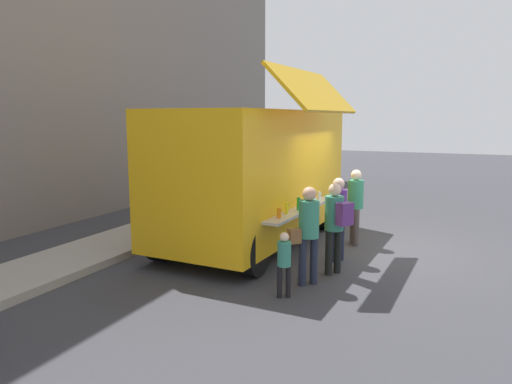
{
  "coord_description": "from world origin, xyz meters",
  "views": [
    {
      "loc": [
        -9.94,
        -1.72,
        2.81
      ],
      "look_at": [
        -1.33,
        2.16,
        1.3
      ],
      "focal_mm": 32.92,
      "sensor_mm": 36.0,
      "label": 1
    }
  ],
  "objects_px": {
    "trash_bin": "(238,192)",
    "customer_front_ordering": "(338,212)",
    "customer_extra_browsing": "(355,200)",
    "food_truck_main": "(255,172)",
    "child_near_queue": "(284,259)",
    "customer_rear_waiting": "(308,227)",
    "customer_mid_with_backpack": "(336,219)"
  },
  "relations": [
    {
      "from": "food_truck_main",
      "to": "child_near_queue",
      "type": "height_order",
      "value": "food_truck_main"
    },
    {
      "from": "customer_front_ordering",
      "to": "child_near_queue",
      "type": "distance_m",
      "value": 2.28
    },
    {
      "from": "customer_extra_browsing",
      "to": "food_truck_main",
      "type": "bearing_deg",
      "value": -10.66
    },
    {
      "from": "customer_rear_waiting",
      "to": "customer_front_ordering",
      "type": "bearing_deg",
      "value": -52.59
    },
    {
      "from": "customer_rear_waiting",
      "to": "customer_extra_browsing",
      "type": "height_order",
      "value": "same"
    },
    {
      "from": "customer_mid_with_backpack",
      "to": "trash_bin",
      "type": "bearing_deg",
      "value": -18.0
    },
    {
      "from": "trash_bin",
      "to": "customer_rear_waiting",
      "type": "xyz_separation_m",
      "value": [
        -5.94,
        -4.24,
        0.54
      ]
    },
    {
      "from": "food_truck_main",
      "to": "customer_mid_with_backpack",
      "type": "xyz_separation_m",
      "value": [
        -1.41,
        -2.2,
        -0.6
      ]
    },
    {
      "from": "food_truck_main",
      "to": "customer_rear_waiting",
      "type": "xyz_separation_m",
      "value": [
        -2.12,
        -1.92,
        -0.62
      ]
    },
    {
      "from": "child_near_queue",
      "to": "food_truck_main",
      "type": "bearing_deg",
      "value": -0.36
    },
    {
      "from": "customer_mid_with_backpack",
      "to": "customer_front_ordering",
      "type": "bearing_deg",
      "value": -47.24
    },
    {
      "from": "customer_front_ordering",
      "to": "customer_extra_browsing",
      "type": "bearing_deg",
      "value": -62.43
    },
    {
      "from": "trash_bin",
      "to": "customer_extra_browsing",
      "type": "relative_size",
      "value": 0.54
    },
    {
      "from": "customer_front_ordering",
      "to": "child_near_queue",
      "type": "relative_size",
      "value": 1.57
    },
    {
      "from": "customer_rear_waiting",
      "to": "child_near_queue",
      "type": "xyz_separation_m",
      "value": [
        -0.7,
        0.15,
        -0.37
      ]
    },
    {
      "from": "customer_mid_with_backpack",
      "to": "customer_extra_browsing",
      "type": "bearing_deg",
      "value": -55.64
    },
    {
      "from": "food_truck_main",
      "to": "customer_rear_waiting",
      "type": "height_order",
      "value": "food_truck_main"
    },
    {
      "from": "food_truck_main",
      "to": "customer_extra_browsing",
      "type": "distance_m",
      "value": 2.3
    },
    {
      "from": "trash_bin",
      "to": "customer_extra_browsing",
      "type": "bearing_deg",
      "value": -124.9
    },
    {
      "from": "trash_bin",
      "to": "customer_front_ordering",
      "type": "relative_size",
      "value": 0.55
    },
    {
      "from": "customer_rear_waiting",
      "to": "customer_extra_browsing",
      "type": "distance_m",
      "value": 2.88
    },
    {
      "from": "customer_extra_browsing",
      "to": "child_near_queue",
      "type": "xyz_separation_m",
      "value": [
        -3.57,
        0.32,
        -0.37
      ]
    },
    {
      "from": "child_near_queue",
      "to": "customer_rear_waiting",
      "type": "bearing_deg",
      "value": -44.69
    },
    {
      "from": "food_truck_main",
      "to": "customer_extra_browsing",
      "type": "height_order",
      "value": "food_truck_main"
    },
    {
      "from": "customer_mid_with_backpack",
      "to": "customer_extra_browsing",
      "type": "height_order",
      "value": "customer_extra_browsing"
    },
    {
      "from": "child_near_queue",
      "to": "customer_extra_browsing",
      "type": "bearing_deg",
      "value": -37.44
    },
    {
      "from": "customer_rear_waiting",
      "to": "customer_extra_browsing",
      "type": "xyz_separation_m",
      "value": [
        2.87,
        -0.16,
        0.01
      ]
    },
    {
      "from": "child_near_queue",
      "to": "customer_mid_with_backpack",
      "type": "bearing_deg",
      "value": -49.56
    },
    {
      "from": "customer_front_ordering",
      "to": "customer_rear_waiting",
      "type": "bearing_deg",
      "value": 115.35
    },
    {
      "from": "trash_bin",
      "to": "customer_front_ordering",
      "type": "height_order",
      "value": "customer_front_ordering"
    },
    {
      "from": "customer_extra_browsing",
      "to": "customer_rear_waiting",
      "type": "bearing_deg",
      "value": 56.19
    },
    {
      "from": "customer_front_ordering",
      "to": "customer_mid_with_backpack",
      "type": "relative_size",
      "value": 1.0
    }
  ]
}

